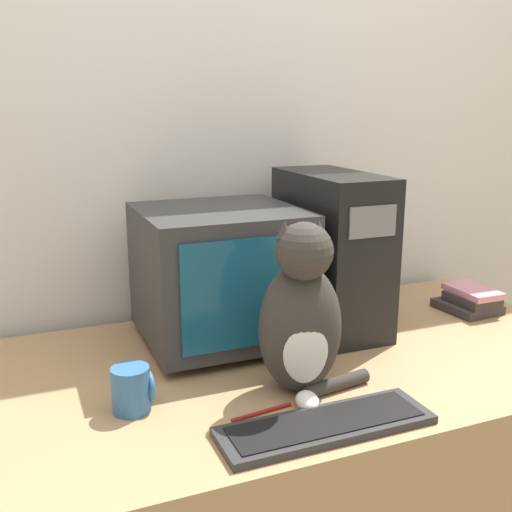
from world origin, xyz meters
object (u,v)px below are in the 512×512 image
Objects in this scene: cat at (302,318)px; computer_tower at (331,251)px; pen at (262,412)px; crt_monitor at (220,274)px; book_stack at (470,300)px; mug at (132,389)px; keyboard at (326,425)px.

computer_tower is at bearing 66.78° from cat.
computer_tower is at bearing 46.54° from pen.
computer_tower reaches higher than crt_monitor.
cat is at bearing -158.86° from book_stack.
crt_monitor is 2.89× the size of pen.
pen is 0.29m from mug.
computer_tower reaches higher than book_stack.
pen is (-0.10, 0.11, -0.01)m from keyboard.
computer_tower is 1.01× the size of keyboard.
pen is at bearing -97.28° from crt_monitor.
pen is at bearing 131.88° from keyboard.
computer_tower reaches higher than pen.
crt_monitor is 0.48m from pen.
book_stack is (0.49, -0.07, -0.20)m from computer_tower.
cat reaches higher than book_stack.
computer_tower is at bearing 172.11° from book_stack.
computer_tower is 0.66m from keyboard.
crt_monitor is at bearing 115.00° from cat.
computer_tower is (0.35, -0.00, 0.03)m from crt_monitor.
crt_monitor reaches higher than book_stack.
keyboard is 0.25m from cat.
computer_tower reaches higher than keyboard.
crt_monitor is 4.15× the size of mug.
mug is at bearing -174.81° from cat.
computer_tower reaches higher than cat.
mug is (-0.26, 0.12, 0.05)m from pen.
keyboard is 2.40× the size of book_stack.
book_stack reaches higher than keyboard.
computer_tower is 3.14× the size of pen.
computer_tower is 0.53m from book_stack.
book_stack is at bearing -4.91° from crt_monitor.
cat is 2.15× the size of book_stack.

